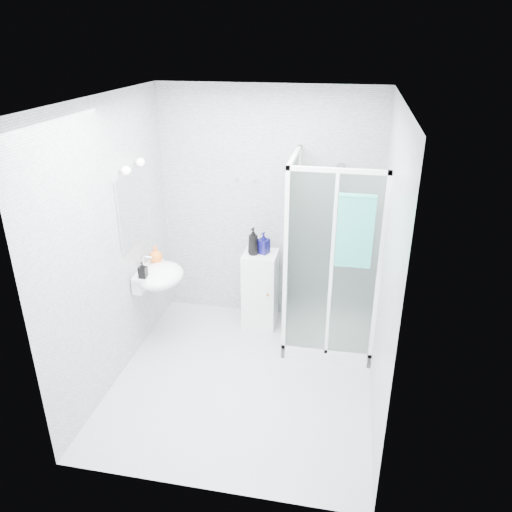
% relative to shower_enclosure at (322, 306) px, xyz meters
% --- Properties ---
extents(room, '(2.40, 2.60, 2.60)m').
position_rel_shower_enclosure_xyz_m(room, '(-0.67, -0.77, 0.85)').
color(room, silver).
rests_on(room, ground).
extents(shower_enclosure, '(0.90, 0.95, 2.00)m').
position_rel_shower_enclosure_xyz_m(shower_enclosure, '(0.00, 0.00, 0.00)').
color(shower_enclosure, white).
rests_on(shower_enclosure, ground).
extents(wall_basin, '(0.46, 0.56, 0.35)m').
position_rel_shower_enclosure_xyz_m(wall_basin, '(-1.66, -0.32, 0.35)').
color(wall_basin, white).
rests_on(wall_basin, ground).
extents(mirror, '(0.02, 0.60, 0.70)m').
position_rel_shower_enclosure_xyz_m(mirror, '(-1.85, -0.32, 1.05)').
color(mirror, white).
rests_on(mirror, room).
extents(vanity_lights, '(0.10, 0.40, 0.08)m').
position_rel_shower_enclosure_xyz_m(vanity_lights, '(-1.80, -0.32, 1.47)').
color(vanity_lights, silver).
rests_on(vanity_lights, room).
extents(wall_hooks, '(0.23, 0.06, 0.03)m').
position_rel_shower_enclosure_xyz_m(wall_hooks, '(-0.92, 0.49, 1.17)').
color(wall_hooks, silver).
rests_on(wall_hooks, room).
extents(storage_cabinet, '(0.36, 0.39, 0.88)m').
position_rel_shower_enclosure_xyz_m(storage_cabinet, '(-0.70, 0.26, -0.01)').
color(storage_cabinet, white).
rests_on(storage_cabinet, ground).
extents(hand_towel, '(0.32, 0.05, 0.69)m').
position_rel_shower_enclosure_xyz_m(hand_towel, '(0.26, -0.40, 1.03)').
color(hand_towel, teal).
rests_on(hand_towel, shower_enclosure).
extents(shampoo_bottle_a, '(0.14, 0.14, 0.30)m').
position_rel_shower_enclosure_xyz_m(shampoo_bottle_a, '(-0.78, 0.22, 0.58)').
color(shampoo_bottle_a, black).
rests_on(shampoo_bottle_a, storage_cabinet).
extents(shampoo_bottle_b, '(0.14, 0.14, 0.24)m').
position_rel_shower_enclosure_xyz_m(shampoo_bottle_b, '(-0.67, 0.27, 0.55)').
color(shampoo_bottle_b, '#0F0D50').
rests_on(shampoo_bottle_b, storage_cabinet).
extents(soap_dispenser_orange, '(0.18, 0.18, 0.18)m').
position_rel_shower_enclosure_xyz_m(soap_dispenser_orange, '(-1.73, -0.15, 0.51)').
color(soap_dispenser_orange, orange).
rests_on(soap_dispenser_orange, wall_basin).
extents(soap_dispenser_black, '(0.08, 0.08, 0.17)m').
position_rel_shower_enclosure_xyz_m(soap_dispenser_black, '(-1.72, -0.51, 0.50)').
color(soap_dispenser_black, black).
rests_on(soap_dispenser_black, wall_basin).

